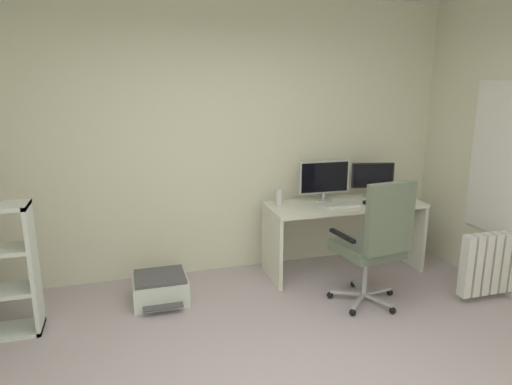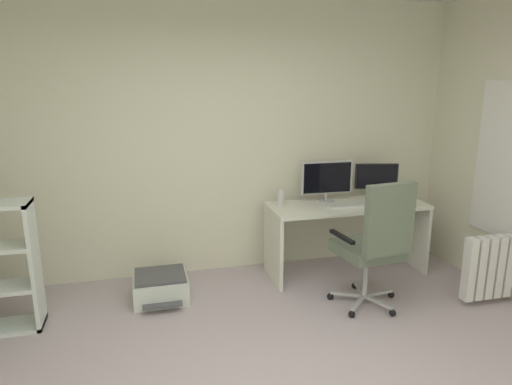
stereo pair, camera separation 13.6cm
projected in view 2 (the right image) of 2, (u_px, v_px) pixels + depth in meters
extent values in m
cube|color=silver|center=(212.00, 140.00, 4.60)|extent=(5.01, 0.10, 2.75)
cube|color=silver|center=(347.00, 206.00, 4.63)|extent=(1.60, 0.59, 0.04)
cube|color=silver|center=(273.00, 247.00, 4.53)|extent=(0.04, 0.57, 0.70)
cube|color=silver|center=(413.00, 234.00, 4.90)|extent=(0.04, 0.57, 0.70)
cylinder|color=#B2B5B7|center=(326.00, 201.00, 4.73)|extent=(0.18, 0.18, 0.01)
cylinder|color=#B2B5B7|center=(326.00, 196.00, 4.72)|extent=(0.03, 0.03, 0.08)
cube|color=#B7BABC|center=(327.00, 177.00, 4.67)|extent=(0.54, 0.05, 0.33)
cube|color=black|center=(327.00, 178.00, 4.65)|extent=(0.51, 0.02, 0.31)
cylinder|color=#B2B5B7|center=(375.00, 197.00, 4.87)|extent=(0.18, 0.18, 0.01)
cylinder|color=#B2B5B7|center=(375.00, 192.00, 4.85)|extent=(0.03, 0.03, 0.10)
cube|color=black|center=(376.00, 176.00, 4.81)|extent=(0.45, 0.13, 0.27)
cube|color=black|center=(377.00, 177.00, 4.79)|extent=(0.41, 0.10, 0.24)
cube|color=silver|center=(345.00, 206.00, 4.51)|extent=(0.34, 0.14, 0.02)
cube|color=black|center=(371.00, 204.00, 4.55)|extent=(0.08, 0.11, 0.03)
cylinder|color=silver|center=(281.00, 197.00, 4.54)|extent=(0.07, 0.07, 0.17)
cube|color=#B7BABC|center=(378.00, 293.00, 4.16)|extent=(0.30, 0.07, 0.02)
sphere|color=black|center=(391.00, 294.00, 4.22)|extent=(0.06, 0.06, 0.06)
cube|color=#B7BABC|center=(359.00, 289.00, 4.25)|extent=(0.09, 0.30, 0.02)
sphere|color=black|center=(355.00, 286.00, 4.41)|extent=(0.06, 0.06, 0.06)
cube|color=#B7BABC|center=(347.00, 294.00, 4.14)|extent=(0.28, 0.17, 0.02)
sphere|color=black|center=(330.00, 296.00, 4.19)|extent=(0.06, 0.06, 0.06)
cube|color=#B7BABC|center=(358.00, 303.00, 3.98)|extent=(0.24, 0.23, 0.02)
sphere|color=black|center=(352.00, 314.00, 3.87)|extent=(0.06, 0.06, 0.06)
cube|color=#B7BABC|center=(378.00, 302.00, 3.99)|extent=(0.16, 0.28, 0.02)
sphere|color=black|center=(392.00, 313.00, 3.89)|extent=(0.06, 0.06, 0.06)
cylinder|color=#B7BABC|center=(365.00, 276.00, 4.06)|extent=(0.04, 0.04, 0.40)
cube|color=#606E5B|center=(367.00, 249.00, 4.00)|extent=(0.54, 0.55, 0.10)
cube|color=#606E5B|center=(390.00, 220.00, 3.67)|extent=(0.45, 0.13, 0.60)
cube|color=black|center=(342.00, 237.00, 3.87)|extent=(0.08, 0.35, 0.03)
cube|color=black|center=(393.00, 229.00, 4.06)|extent=(0.08, 0.35, 0.03)
cube|color=silver|center=(35.00, 265.00, 3.64)|extent=(0.03, 0.29, 1.05)
cube|color=silver|center=(161.00, 288.00, 4.18)|extent=(0.49, 0.44, 0.22)
cube|color=#4C4C51|center=(160.00, 275.00, 4.15)|extent=(0.45, 0.40, 0.02)
cube|color=#4C4C51|center=(163.00, 305.00, 3.95)|extent=(0.34, 0.10, 0.01)
cube|color=white|center=(469.00, 270.00, 3.99)|extent=(0.07, 0.10, 0.57)
cube|color=white|center=(479.00, 269.00, 4.02)|extent=(0.07, 0.10, 0.57)
cube|color=white|center=(488.00, 267.00, 4.04)|extent=(0.07, 0.10, 0.57)
cube|color=white|center=(497.00, 266.00, 4.06)|extent=(0.07, 0.10, 0.57)
cube|color=white|center=(507.00, 265.00, 4.09)|extent=(0.07, 0.10, 0.57)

